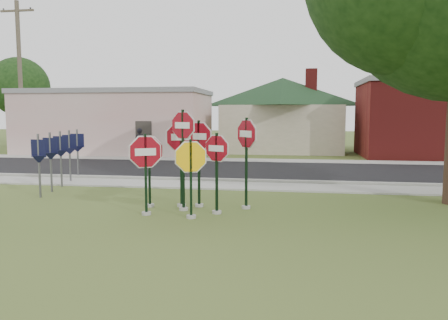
% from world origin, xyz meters
% --- Properties ---
extents(ground, '(120.00, 120.00, 0.00)m').
position_xyz_m(ground, '(0.00, 0.00, 0.00)').
color(ground, '#425821').
rests_on(ground, ground).
extents(sidewalk_near, '(60.00, 1.60, 0.06)m').
position_xyz_m(sidewalk_near, '(0.00, 5.50, 0.03)').
color(sidewalk_near, '#97978F').
rests_on(sidewalk_near, ground).
extents(road, '(60.00, 7.00, 0.04)m').
position_xyz_m(road, '(0.00, 10.00, 0.02)').
color(road, black).
rests_on(road, ground).
extents(sidewalk_far, '(60.00, 1.60, 0.06)m').
position_xyz_m(sidewalk_far, '(0.00, 14.30, 0.03)').
color(sidewalk_far, '#97978F').
rests_on(sidewalk_far, ground).
extents(curb, '(60.00, 0.20, 0.14)m').
position_xyz_m(curb, '(0.00, 6.50, 0.07)').
color(curb, '#97978F').
rests_on(curb, ground).
extents(stop_sign_center, '(0.96, 0.42, 2.83)m').
position_xyz_m(stop_sign_center, '(-0.11, 1.43, 1.78)').
color(stop_sign_center, '#9B9890').
rests_on(stop_sign_center, ground).
extents(stop_sign_yellow, '(1.05, 0.38, 2.10)m').
position_xyz_m(stop_sign_yellow, '(0.30, 0.59, 1.24)').
color(stop_sign_yellow, '#9B9890').
rests_on(stop_sign_yellow, ground).
extents(stop_sign_left, '(1.02, 0.61, 2.23)m').
position_xyz_m(stop_sign_left, '(-0.93, 0.75, 1.35)').
color(stop_sign_left, '#9B9890').
rests_on(stop_sign_left, ground).
extents(stop_sign_right, '(0.91, 0.41, 2.22)m').
position_xyz_m(stop_sign_right, '(0.85, 1.18, 1.32)').
color(stop_sign_right, '#9B9890').
rests_on(stop_sign_right, ground).
extents(stop_sign_back_right, '(1.06, 0.38, 2.55)m').
position_xyz_m(stop_sign_back_right, '(0.21, 1.95, 1.59)').
color(stop_sign_back_right, '#9B9890').
rests_on(stop_sign_back_right, ground).
extents(stop_sign_back_left, '(1.09, 0.43, 2.55)m').
position_xyz_m(stop_sign_back_left, '(-0.29, 1.88, 1.60)').
color(stop_sign_back_left, '#9B9890').
rests_on(stop_sign_back_left, ground).
extents(stop_sign_far_right, '(0.78, 0.80, 2.62)m').
position_xyz_m(stop_sign_far_right, '(1.54, 1.91, 1.64)').
color(stop_sign_far_right, '#9B9890').
rests_on(stop_sign_far_right, ground).
extents(stop_sign_far_left, '(0.96, 0.66, 2.15)m').
position_xyz_m(stop_sign_far_left, '(-1.17, 1.72, 1.29)').
color(stop_sign_far_left, '#9B9890').
rests_on(stop_sign_far_left, ground).
extents(route_sign_row, '(1.43, 4.63, 2.00)m').
position_xyz_m(route_sign_row, '(-5.40, 4.50, 1.22)').
color(route_sign_row, '#59595E').
rests_on(route_sign_row, ground).
extents(building_stucco, '(12.20, 6.20, 4.20)m').
position_xyz_m(building_stucco, '(-9.00, 18.00, 2.15)').
color(building_stucco, beige).
rests_on(building_stucco, ground).
extents(building_house, '(11.60, 11.60, 6.20)m').
position_xyz_m(building_house, '(2.00, 22.00, 3.65)').
color(building_house, beige).
rests_on(building_house, ground).
extents(building_brick, '(10.20, 6.20, 4.75)m').
position_xyz_m(building_brick, '(12.00, 18.50, 2.40)').
color(building_brick, maroon).
rests_on(building_brick, ground).
extents(utility_pole_near, '(2.20, 0.26, 9.50)m').
position_xyz_m(utility_pole_near, '(-14.00, 15.20, 4.97)').
color(utility_pole_near, '#463D2E').
rests_on(utility_pole_near, ground).
extents(bg_tree_left, '(4.90, 4.90, 7.35)m').
position_xyz_m(bg_tree_left, '(-20.00, 24.00, 4.88)').
color(bg_tree_left, '#301E15').
rests_on(bg_tree_left, ground).
extents(pedestrian, '(0.70, 0.53, 1.74)m').
position_xyz_m(pedestrian, '(-5.97, 14.24, 0.93)').
color(pedestrian, black).
rests_on(pedestrian, sidewalk_far).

